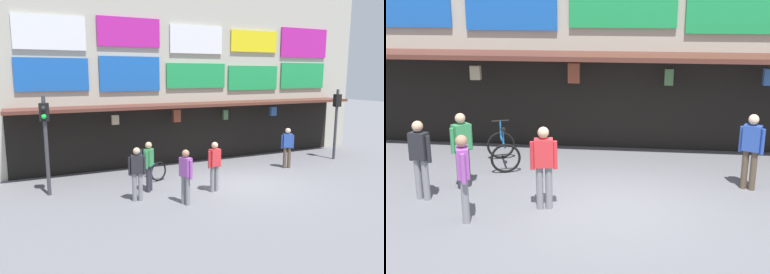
% 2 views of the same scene
% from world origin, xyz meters
% --- Properties ---
extents(ground_plane, '(80.00, 80.00, 0.00)m').
position_xyz_m(ground_plane, '(0.00, 0.00, 0.00)').
color(ground_plane, slate).
extents(shopfront, '(18.00, 2.60, 8.00)m').
position_xyz_m(shopfront, '(0.00, 4.57, 3.96)').
color(shopfront, '#B2AD9E').
rests_on(shopfront, ground).
extents(bicycle_parked, '(1.08, 1.34, 1.05)m').
position_xyz_m(bicycle_parked, '(-2.83, 2.15, 0.39)').
color(bicycle_parked, black).
rests_on(bicycle_parked, ground).
extents(pedestrian_in_white, '(0.52, 0.29, 1.68)m').
position_xyz_m(pedestrian_in_white, '(-1.35, -0.31, 0.95)').
color(pedestrian_in_white, gray).
rests_on(pedestrian_in_white, ground).
extents(pedestrian_in_black, '(0.33, 0.50, 1.68)m').
position_xyz_m(pedestrian_in_black, '(-2.72, -1.04, 0.95)').
color(pedestrian_in_black, gray).
rests_on(pedestrian_in_black, ground).
extents(pedestrian_in_green, '(0.49, 0.35, 1.68)m').
position_xyz_m(pedestrian_in_green, '(2.88, 1.20, 0.95)').
color(pedestrian_in_green, brown).
rests_on(pedestrian_in_green, ground).
extents(pedestrian_in_red, '(0.40, 0.43, 1.68)m').
position_xyz_m(pedestrian_in_red, '(-3.32, 0.62, 0.95)').
color(pedestrian_in_red, '#2D2D38').
rests_on(pedestrian_in_red, ground).
extents(pedestrian_in_purple, '(0.52, 0.30, 1.68)m').
position_xyz_m(pedestrian_in_purple, '(-3.94, -0.13, 0.95)').
color(pedestrian_in_purple, gray).
rests_on(pedestrian_in_purple, ground).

